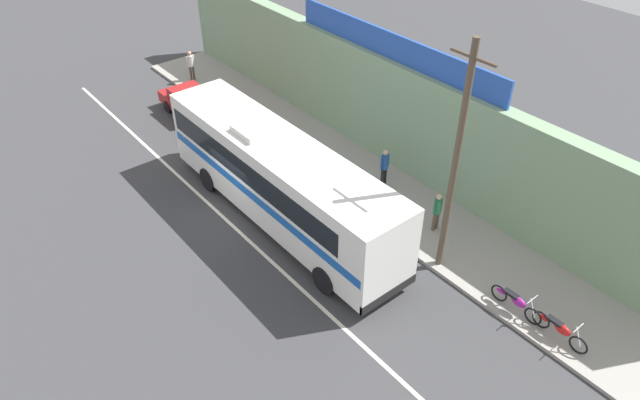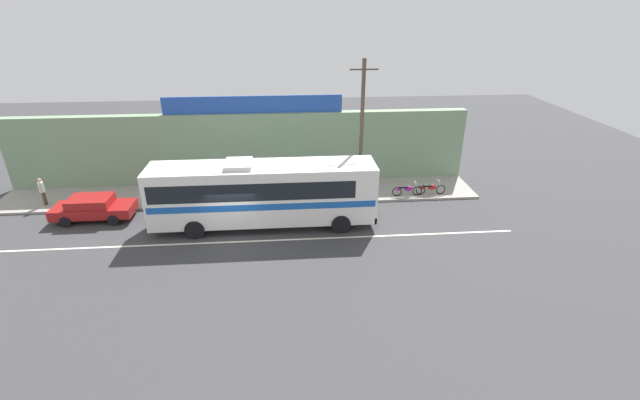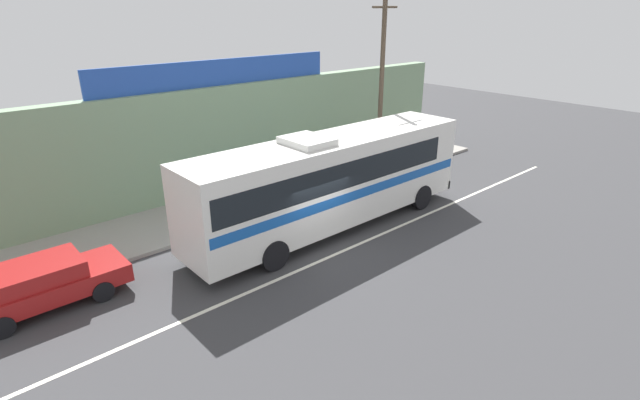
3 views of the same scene
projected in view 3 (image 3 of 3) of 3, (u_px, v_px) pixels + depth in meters
ground_plane at (316, 248)px, 17.15m from camera, size 70.00×70.00×0.00m
sidewalk_slab at (237, 204)px, 20.74m from camera, size 30.00×3.60×0.14m
storefront_facade at (207, 142)px, 21.36m from camera, size 30.00×0.70×4.80m
storefront_billboard at (220, 72)px, 20.81m from camera, size 11.45×0.12×1.10m
road_center_stripe at (331, 256)px, 16.60m from camera, size 30.00×0.14×0.01m
intercity_bus at (330, 177)px, 17.98m from camera, size 12.07×2.60×3.78m
parked_car at (43, 283)px, 13.61m from camera, size 4.39×1.86×1.37m
utility_pole at (381, 87)px, 22.60m from camera, size 1.60×0.22×8.43m
motorcycle_purple at (413, 154)px, 26.08m from camera, size 1.93×0.56×0.94m
motorcycle_orange at (429, 148)px, 27.09m from camera, size 1.92×0.56×0.94m
pedestrian_near_shop at (340, 155)px, 23.94m from camera, size 0.30×0.48×1.66m
pedestrian_far_right at (279, 166)px, 22.21m from camera, size 0.30×0.48×1.74m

